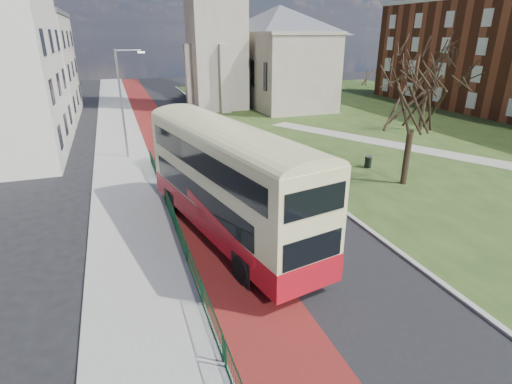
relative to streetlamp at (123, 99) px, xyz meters
name	(u,v)px	position (x,y,z in m)	size (l,w,h in m)	color
ground	(260,262)	(4.35, -18.00, -4.59)	(160.00, 160.00, 0.00)	black
road_carriageway	(198,145)	(5.85, 2.00, -4.59)	(9.00, 120.00, 0.01)	black
bus_lane	(167,148)	(3.15, 2.00, -4.59)	(3.40, 120.00, 0.01)	#591414
pavement_west	(121,151)	(-0.65, 2.00, -4.53)	(4.00, 120.00, 0.12)	gray
kerb_west	(145,149)	(1.35, 2.00, -4.53)	(0.25, 120.00, 0.13)	#999993
kerb_east	(241,135)	(10.45, 4.00, -4.53)	(0.25, 80.00, 0.13)	#999993
grass_green	(411,122)	(30.35, 4.00, -4.57)	(40.00, 80.00, 0.04)	#2B4217
footpath	(451,155)	(24.35, -8.00, -4.54)	(2.20, 36.00, 0.03)	#9E998C
pedestrian_railing	(175,222)	(1.40, -14.00, -4.04)	(0.07, 24.00, 1.12)	#0C381F
street_block_far	(23,67)	(-9.65, 20.00, 1.17)	(10.30, 16.30, 11.50)	beige
streetlamp	(123,99)	(0.00, 0.00, 0.00)	(2.13, 0.18, 8.00)	gray
bus	(227,177)	(3.78, -15.20, -1.60)	(5.36, 12.88, 5.25)	#A30F19
winter_tree_near	(417,84)	(16.44, -12.09, 1.72)	(7.32, 7.32, 9.06)	black
winter_tree_far	(430,66)	(28.29, 0.24, 1.66)	(7.44, 7.44, 8.97)	black
litter_bin	(368,162)	(16.22, -8.42, -4.13)	(0.68, 0.68, 0.85)	black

